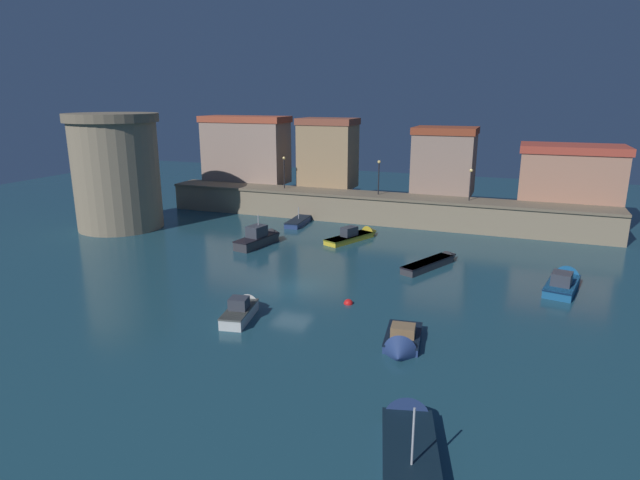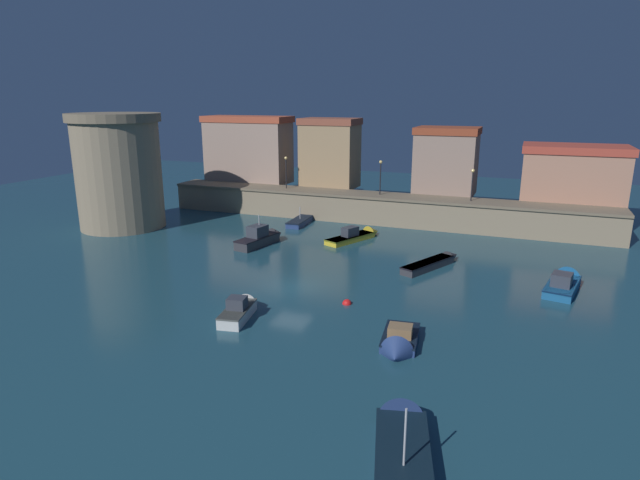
{
  "view_description": "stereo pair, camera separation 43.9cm",
  "coord_description": "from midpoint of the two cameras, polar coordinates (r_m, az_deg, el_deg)",
  "views": [
    {
      "loc": [
        13.82,
        -30.85,
        12.53
      ],
      "look_at": [
        0.0,
        5.43,
        1.95
      ],
      "focal_mm": 29.71,
      "sensor_mm": 36.0,
      "label": 1
    },
    {
      "loc": [
        14.23,
        -30.69,
        12.53
      ],
      "look_at": [
        0.0,
        5.43,
        1.95
      ],
      "focal_mm": 29.71,
      "sensor_mm": 36.0,
      "label": 2
    }
  ],
  "objects": [
    {
      "name": "fortress_tower",
      "position": [
        54.95,
        -20.64,
        6.99
      ],
      "size": [
        8.65,
        8.65,
        10.98
      ],
      "color": "gray",
      "rests_on": "ground"
    },
    {
      "name": "moored_boat_6",
      "position": [
        46.43,
        -5.99,
        0.28
      ],
      "size": [
        2.45,
        5.95,
        2.94
      ],
      "rotation": [
        0.0,
        0.0,
        1.39
      ],
      "color": "#333338",
      "rests_on": "ground"
    },
    {
      "name": "mooring_buoy_0",
      "position": [
        33.3,
        3.3,
        -6.88
      ],
      "size": [
        0.59,
        0.59,
        0.59
      ],
      "primitive_type": "sphere",
      "color": "red",
      "rests_on": "ground"
    },
    {
      "name": "moored_boat_7",
      "position": [
        48.06,
        4.38,
        0.52
      ],
      "size": [
        3.95,
        6.54,
        1.74
      ],
      "rotation": [
        0.0,
        0.0,
        1.15
      ],
      "color": "gold",
      "rests_on": "ground"
    },
    {
      "name": "old_town_backdrop",
      "position": [
        57.73,
        7.61,
        8.69
      ],
      "size": [
        44.79,
        6.02,
        7.67
      ],
      "color": "gray",
      "rests_on": "ground"
    },
    {
      "name": "moored_boat_3",
      "position": [
        39.55,
        25.12,
        -4.1
      ],
      "size": [
        2.77,
        5.86,
        1.95
      ],
      "rotation": [
        0.0,
        0.0,
        1.37
      ],
      "color": "#195689",
      "rests_on": "ground"
    },
    {
      "name": "quay_lamp_1",
      "position": [
        53.84,
        6.77,
        7.29
      ],
      "size": [
        0.32,
        0.32,
        3.45
      ],
      "color": "black",
      "rests_on": "quay_wall"
    },
    {
      "name": "moored_boat_1",
      "position": [
        20.75,
        9.47,
        -20.91
      ],
      "size": [
        3.63,
        7.56,
        3.36
      ],
      "rotation": [
        0.0,
        0.0,
        1.82
      ],
      "color": "navy",
      "rests_on": "ground"
    },
    {
      "name": "quay_lamp_0",
      "position": [
        57.37,
        -3.46,
        7.83
      ],
      "size": [
        0.32,
        0.32,
        3.41
      ],
      "color": "black",
      "rests_on": "quay_wall"
    },
    {
      "name": "moored_boat_0",
      "position": [
        31.7,
        -8.16,
        -7.32
      ],
      "size": [
        2.03,
        4.4,
        1.62
      ],
      "rotation": [
        0.0,
        0.0,
        1.75
      ],
      "color": "silver",
      "rests_on": "ground"
    },
    {
      "name": "quay_wall",
      "position": [
        54.59,
        6.17,
        3.45
      ],
      "size": [
        45.75,
        3.73,
        2.88
      ],
      "color": "gray",
      "rests_on": "ground"
    },
    {
      "name": "moored_boat_8",
      "position": [
        41.28,
        12.57,
        -2.34
      ],
      "size": [
        3.82,
        6.52,
        1.05
      ],
      "rotation": [
        0.0,
        0.0,
        1.13
      ],
      "color": "#333338",
      "rests_on": "ground"
    },
    {
      "name": "moored_boat_4",
      "position": [
        27.87,
        8.92,
        -10.96
      ],
      "size": [
        2.22,
        4.35,
        1.68
      ],
      "rotation": [
        0.0,
        0.0,
        -1.45
      ],
      "color": "navy",
      "rests_on": "ground"
    },
    {
      "name": "quay_lamp_2",
      "position": [
        52.34,
        16.33,
        6.28
      ],
      "size": [
        0.32,
        0.32,
        3.03
      ],
      "color": "black",
      "rests_on": "quay_wall"
    },
    {
      "name": "moored_boat_5",
      "position": [
        54.84,
        -1.42,
        2.36
      ],
      "size": [
        1.74,
        6.64,
        2.14
      ],
      "rotation": [
        0.0,
        0.0,
        1.63
      ],
      "color": "navy",
      "rests_on": "ground"
    },
    {
      "name": "ground_plane",
      "position": [
        36.06,
        -2.83,
        -5.1
      ],
      "size": [
        114.59,
        114.59,
        0.0
      ],
      "primitive_type": "plane",
      "color": "#1E4756"
    }
  ]
}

